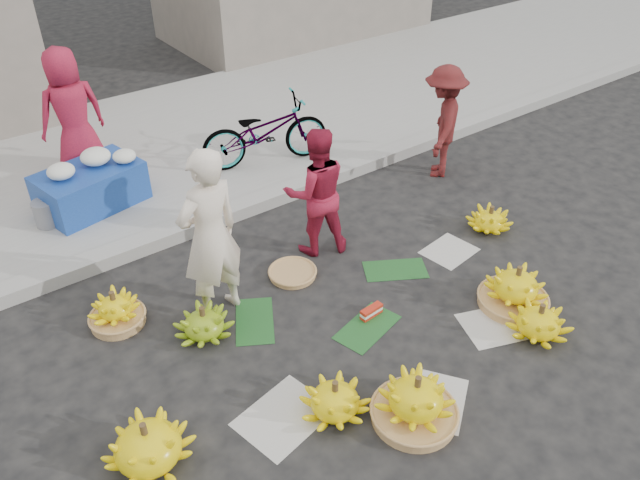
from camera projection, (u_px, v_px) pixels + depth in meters
ground at (362, 312)px, 5.99m from camera, size 80.00×80.00×0.00m
curb at (244, 207)px, 7.40m from camera, size 40.00×0.25×0.15m
sidewalk at (168, 145)px, 8.79m from camera, size 40.00×4.00×0.12m
newspaper_scatter at (420, 361)px, 5.46m from camera, size 3.20×1.80×0.00m
banana_leaves at (341, 304)px, 6.07m from camera, size 2.00×1.00×0.00m
banana_bunch_0 at (148, 445)px, 4.52m from camera, size 0.86×0.86×0.42m
banana_bunch_1 at (335, 399)px, 4.92m from camera, size 0.71×0.71×0.35m
banana_bunch_2 at (416, 401)px, 4.84m from camera, size 0.79×0.79×0.46m
banana_bunch_3 at (539, 321)px, 5.66m from camera, size 0.65×0.65×0.35m
banana_bunch_4 at (515, 289)px, 5.97m from camera, size 0.66×0.66×0.46m
banana_bunch_5 at (490, 220)px, 7.08m from camera, size 0.56×0.56×0.31m
banana_bunch_6 at (204, 323)px, 5.65m from camera, size 0.67×0.67×0.33m
banana_bunch_7 at (116, 311)px, 5.78m from camera, size 0.50×0.50×0.37m
basket_spare at (293, 273)px, 6.44m from camera, size 0.56×0.56×0.06m
incense_stack at (371, 311)px, 5.91m from camera, size 0.24×0.09×0.10m
vendor_cream at (210, 236)px, 5.53m from camera, size 0.68×0.49×1.72m
vendor_red at (316, 192)px, 6.44m from camera, size 0.84×0.75×1.42m
man_striped at (442, 122)px, 7.84m from camera, size 1.06×1.02×1.44m
flower_table at (91, 185)px, 7.20m from camera, size 1.26×0.93×0.66m
grey_bucket at (46, 213)px, 6.93m from camera, size 0.26×0.26×0.30m
flower_vendor at (72, 113)px, 7.56m from camera, size 0.80×0.53×1.61m
bicycle at (265, 132)px, 7.98m from camera, size 1.00×1.76×0.88m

